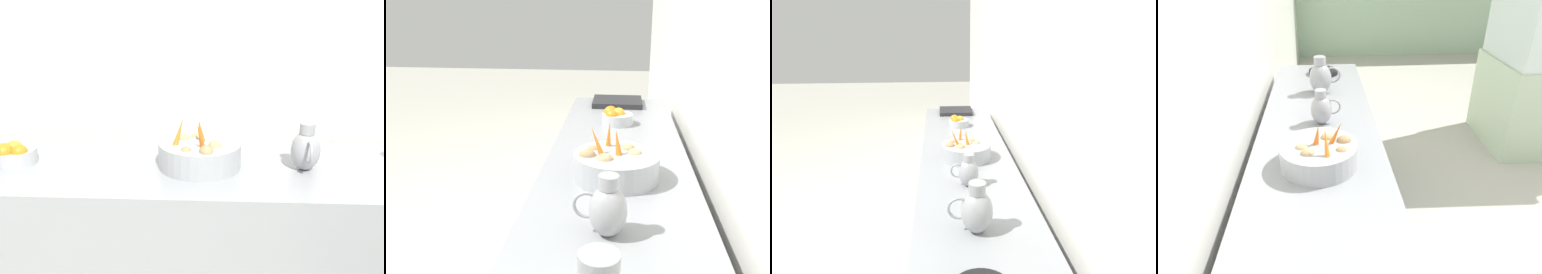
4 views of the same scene
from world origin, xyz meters
TOP-DOWN VIEW (x-y plane):
  - tile_wall_left at (-1.95, 0.70)m, footprint 0.10×9.58m
  - prep_counter at (-1.51, 0.20)m, footprint 0.65×3.09m
  - vegetable_colander at (-1.51, 0.14)m, footprint 0.35×0.35m
  - metal_pitcher_tall at (-1.49, 1.06)m, footprint 0.21×0.15m
  - metal_pitcher_short at (-1.49, 0.58)m, footprint 0.17×0.12m
  - skillet_on_counter at (-1.47, 1.49)m, footprint 0.23×0.38m

SIDE VIEW (x-z plane):
  - prep_counter at x=-1.51m, z-range 0.00..0.89m
  - skillet_on_counter at x=-1.47m, z-range 0.89..0.93m
  - vegetable_colander at x=-1.51m, z-range 0.84..1.06m
  - metal_pitcher_short at x=-1.49m, z-range 0.88..1.08m
  - metal_pitcher_tall at x=-1.49m, z-range 0.88..1.13m
  - tile_wall_left at x=-1.95m, z-range 0.00..3.00m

